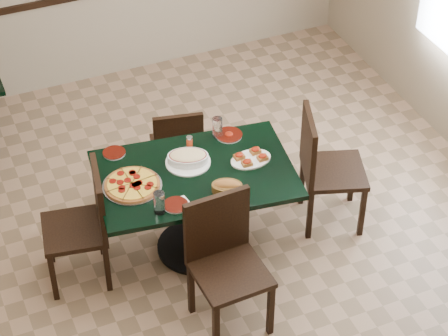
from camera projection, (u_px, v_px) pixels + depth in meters
name	position (u px, v px, depth m)	size (l,w,h in m)	color
floor	(209.00, 260.00, 6.61)	(5.50, 5.50, 0.00)	#8D6C51
main_table	(195.00, 192.00, 6.35)	(1.52, 1.09, 0.75)	black
chair_far	(178.00, 147.00, 6.93)	(0.46, 0.46, 0.83)	black
chair_near	(224.00, 255.00, 5.85)	(0.49, 0.49, 1.01)	black
chair_right	(322.00, 164.00, 6.61)	(0.59, 0.59, 1.00)	black
chair_left	(86.00, 220.00, 6.17)	(0.51, 0.51, 0.95)	black
pepperoni_pizza	(132.00, 185.00, 6.11)	(0.42, 0.42, 0.04)	#AEADB4
lasagna_casserole	(188.00, 158.00, 6.29)	(0.34, 0.33, 0.09)	white
bread_basket	(227.00, 187.00, 6.05)	(0.26, 0.22, 0.09)	brown
bruschetta_platter	(251.00, 158.00, 6.33)	(0.32, 0.23, 0.05)	white
side_plate_near	(176.00, 205.00, 5.96)	(0.17, 0.17, 0.02)	white
side_plate_far_r	(229.00, 135.00, 6.56)	(0.20, 0.20, 0.03)	white
side_plate_far_l	(114.00, 153.00, 6.40)	(0.17, 0.17, 0.02)	white
napkin_setting	(180.00, 204.00, 5.97)	(0.15, 0.15, 0.01)	white
water_glass_a	(217.00, 127.00, 6.52)	(0.08, 0.08, 0.16)	white
water_glass_b	(159.00, 203.00, 5.86)	(0.08, 0.08, 0.17)	white
pepper_shaker	(189.00, 141.00, 6.45)	(0.05, 0.05, 0.08)	#B32C13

